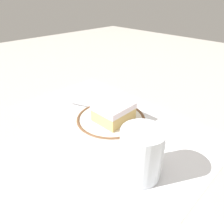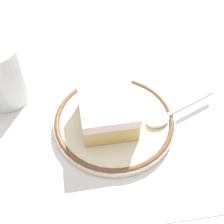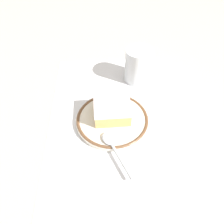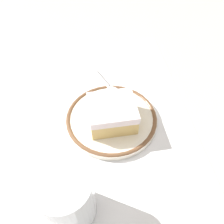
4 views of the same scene
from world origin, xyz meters
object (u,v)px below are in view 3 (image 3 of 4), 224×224
Objects in this scene: plate at (112,118)px; cup at (138,67)px; cake_slice at (114,109)px; spoon at (112,145)px.

cup reaches higher than plate.
cup is (0.16, -0.08, 0.01)m from cake_slice.
plate is 1.46× the size of spoon.
spoon is (-0.09, 0.01, -0.02)m from cake_slice.
spoon is at bearing 173.67° from cake_slice.
spoon is 0.27m from cup.
cup is at bearing -28.02° from plate.
cup reaches higher than cake_slice.
spoon is at bearing 159.68° from cup.
cake_slice is 0.71× the size of spoon.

